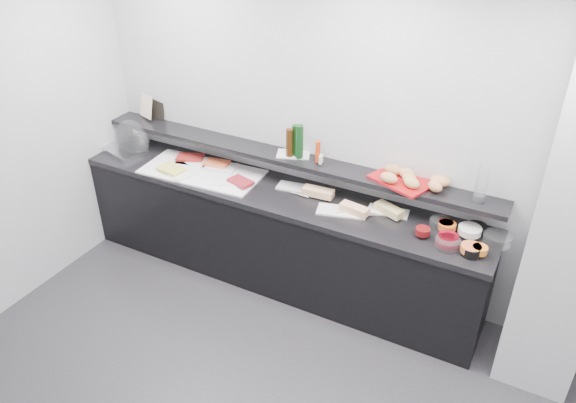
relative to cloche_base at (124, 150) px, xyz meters
The scene contains 56 objects.
back_wall 2.36m from the cloche_base, ahead, with size 5.00×0.02×2.70m, color #B0B2B7.
ceiling 3.35m from the cloche_base, 35.85° to the right, with size 5.00×5.00×0.00m, color white.
buffet_cabinet 1.68m from the cloche_base, ahead, with size 3.60×0.60×0.85m, color black.
counter_top 1.60m from the cloche_base, ahead, with size 3.62×0.62×0.05m, color black.
wall_shelf 1.63m from the cloche_base, ahead, with size 3.60×0.25×0.04m, color black.
cloche_base is the anchor object (origin of this frame).
cloche_dome 0.14m from the cloche_base, 58.14° to the left, with size 0.40×0.26×0.34m, color silver.
linen_runner 0.88m from the cloche_base, ahead, with size 1.06×0.50×0.01m, color white.
platter_meat_a 0.72m from the cloche_base, ahead, with size 0.29×0.19×0.01m, color white.
food_meat_a 0.67m from the cloche_base, 11.86° to the left, with size 0.24×0.15×0.02m, color maroon.
platter_salmon 0.99m from the cloche_base, ahead, with size 0.30×0.20×0.01m, color silver.
food_salmon 0.95m from the cloche_base, ahead, with size 0.22×0.14×0.02m, color #E6582F.
platter_cheese 0.71m from the cloche_base, ahead, with size 0.34×0.23×0.01m, color white.
food_cheese 0.66m from the cloche_base, 10.52° to the right, with size 0.24×0.15×0.02m, color #E1DC57.
platter_meat_b 1.19m from the cloche_base, ahead, with size 0.26×0.18×0.01m, color white.
food_meat_b 1.30m from the cloche_base, ahead, with size 0.21×0.13×0.02m, color maroon.
sandwich_plate_left 1.75m from the cloche_base, ahead, with size 0.34×0.14×0.01m, color silver.
sandwich_food_left 1.96m from the cloche_base, ahead, with size 0.25×0.10×0.06m, color tan.
tongs_left 1.82m from the cloche_base, ahead, with size 0.01×0.01×0.16m, color silver.
sandwich_plate_mid 2.22m from the cloche_base, ahead, with size 0.38×0.16×0.01m, color silver.
sandwich_food_mid 2.31m from the cloche_base, ahead, with size 0.23×0.09×0.06m, color #E4AA77.
tongs_mid 2.26m from the cloche_base, ahead, with size 0.01×0.01×0.16m, color #A8ABAF.
sandwich_plate_right 2.54m from the cloche_base, ahead, with size 0.32×0.14×0.01m, color white.
sandwich_food_right 2.55m from the cloche_base, ahead, with size 0.23×0.09×0.06m, color #D4BE6F.
tongs_right 2.49m from the cloche_base, ahead, with size 0.01×0.01×0.16m, color silver.
bowl_glass_fruit 2.95m from the cloche_base, ahead, with size 0.16×0.16×0.07m, color white.
fill_glass_fruit 3.01m from the cloche_base, ahead, with size 0.13×0.13×0.05m, color orange.
bowl_black_jam 3.20m from the cloche_base, ahead, with size 0.15×0.15×0.07m, color black.
fill_black_jam 2.99m from the cloche_base, ahead, with size 0.11×0.11×0.05m, color #63100E.
bowl_glass_cream 3.36m from the cloche_base, ahead, with size 0.20×0.20×0.07m, color white.
fill_glass_cream 3.17m from the cloche_base, ahead, with size 0.17×0.17×0.05m, color white.
bowl_red_jam 3.05m from the cloche_base, ahead, with size 0.15×0.15×0.07m, color maroon.
fill_red_jam 2.87m from the cloche_base, ahead, with size 0.11×0.11×0.05m, color #5B0D0F.
bowl_glass_salmon 3.06m from the cloche_base, ahead, with size 0.18×0.18×0.07m, color silver.
fill_glass_salmon 3.22m from the cloche_base, ahead, with size 0.14×0.14×0.05m, color #D36833.
bowl_black_fruit 3.23m from the cloche_base, ahead, with size 0.13×0.13×0.07m, color black.
fill_black_fruit 3.28m from the cloche_base, ahead, with size 0.11×0.11×0.05m, color orange.
framed_print 0.51m from the cloche_base, 67.23° to the left, with size 0.21×0.02×0.26m, color black.
print_art 0.46m from the cloche_base, 71.76° to the left, with size 0.18×0.00×0.22m, color beige.
condiment_tray 1.69m from the cloche_base, ahead, with size 0.27×0.17×0.01m, color white.
bottle_green_a 1.73m from the cloche_base, ahead, with size 0.05×0.05×0.26m, color #11380F.
bottle_brown 1.70m from the cloche_base, ahead, with size 0.06×0.06×0.24m, color #351E09.
bottle_green_b 1.78m from the cloche_base, ahead, with size 0.07×0.07×0.28m, color #0E3413.
bottle_hot 1.94m from the cloche_base, ahead, with size 0.04×0.04×0.18m, color #C2360D.
shaker_salt 1.96m from the cloche_base, ahead, with size 0.03×0.03×0.07m, color silver.
shaker_pepper 1.96m from the cloche_base, ahead, with size 0.03×0.03×0.07m, color silver.
bread_tray 2.61m from the cloche_base, ahead, with size 0.44×0.31×0.02m, color #9F1114.
bread_roll_nw 2.54m from the cloche_base, ahead, with size 0.14×0.09×0.08m, color #AA7241.
bread_roll_n 2.65m from the cloche_base, ahead, with size 0.15×0.09×0.08m, color #B17C43.
bread_roll_ne 2.90m from the cloche_base, ahead, with size 0.15×0.10×0.08m, color #BA8047.
bread_roll_sw 2.54m from the cloche_base, ahead, with size 0.14×0.09×0.08m, color #BE8348.
bread_roll_s 2.71m from the cloche_base, ahead, with size 0.13×0.08×0.08m, color tan.
bread_roll_se 2.88m from the cloche_base, ahead, with size 0.12×0.07×0.08m, color #C7824B.
bread_roll_midw 2.69m from the cloche_base, ahead, with size 0.12×0.08×0.08m, color #C5884B.
bread_roll_mide 2.89m from the cloche_base, ahead, with size 0.14×0.09×0.08m, color #CA834D.
carafe 3.20m from the cloche_base, ahead, with size 0.09×0.09×0.30m, color silver.
Camera 1 is at (1.28, -1.80, 3.24)m, focal length 35.00 mm.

